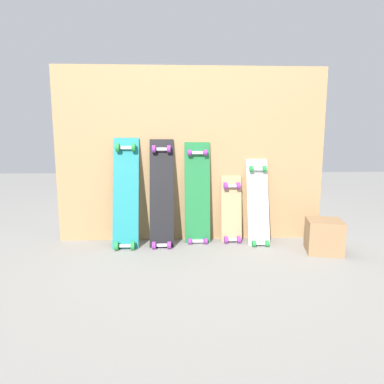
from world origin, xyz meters
The scene contains 8 objects.
ground_plane centered at (0.00, 0.00, 0.00)m, with size 12.00×12.00×0.00m, color gray.
plywood_wall_panel centered at (0.00, 0.07, 0.74)m, with size 2.29×0.04×1.47m, color tan.
skateboard_teal centered at (-0.54, -0.09, 0.41)m, with size 0.21×0.31×0.95m.
skateboard_black centered at (-0.25, -0.08, 0.40)m, with size 0.20×0.29×0.94m.
skateboard_green centered at (0.05, -0.02, 0.39)m, with size 0.22×0.17×0.92m.
skateboard_natural centered at (0.34, -0.02, 0.25)m, with size 0.18×0.17×0.63m.
skateboard_white centered at (0.56, -0.07, 0.32)m, with size 0.18×0.26×0.78m.
wooden_crate centered at (1.02, -0.34, 0.13)m, with size 0.26×0.26×0.26m, color #99724C.
Camera 1 is at (-0.12, -2.80, 0.87)m, focal length 31.16 mm.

